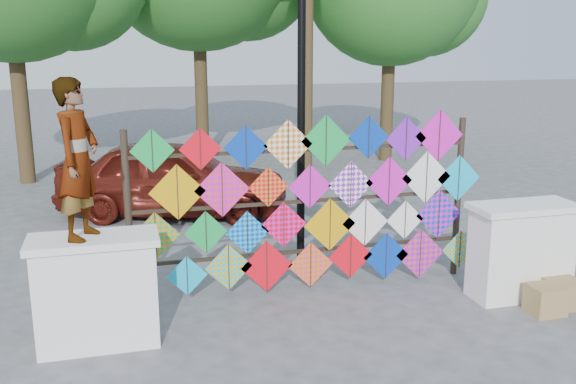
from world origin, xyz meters
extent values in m
plane|color=gray|center=(0.00, 0.00, 0.00)|extent=(80.00, 80.00, 0.00)
cube|color=white|center=(-2.70, -0.20, 0.60)|extent=(1.30, 0.55, 1.20)
cube|color=white|center=(-2.70, -0.20, 1.24)|extent=(1.40, 0.65, 0.08)
cube|color=white|center=(2.70, -0.20, 0.60)|extent=(1.30, 0.55, 1.20)
cube|color=white|center=(2.70, -0.20, 1.24)|extent=(1.40, 0.65, 0.08)
cylinder|color=black|center=(-2.30, 0.80, 1.15)|extent=(0.09, 0.09, 2.30)
cylinder|color=black|center=(2.30, 0.80, 1.15)|extent=(0.09, 0.09, 2.30)
cube|color=black|center=(0.00, 0.80, 0.55)|extent=(4.60, 0.04, 0.04)
cube|color=black|center=(0.00, 0.80, 1.25)|extent=(4.60, 0.04, 0.04)
cube|color=black|center=(0.00, 0.80, 1.95)|extent=(4.60, 0.04, 0.04)
cube|color=green|center=(-1.97, 0.74, 2.04)|extent=(0.55, 0.01, 0.55)
cube|color=black|center=(-1.97, 0.73, 2.04)|extent=(0.01, 0.01, 0.54)
cube|color=red|center=(-1.38, 0.74, 2.03)|extent=(0.54, 0.01, 0.54)
cube|color=black|center=(-1.38, 0.73, 2.03)|extent=(0.01, 0.01, 0.53)
cube|color=#0735B1|center=(-0.80, 0.74, 2.03)|extent=(0.57, 0.01, 0.57)
cube|color=black|center=(-0.80, 0.73, 2.03)|extent=(0.01, 0.01, 0.56)
cube|color=orange|center=(-0.24, 0.74, 2.04)|extent=(0.66, 0.01, 0.66)
cube|color=black|center=(-0.24, 0.73, 2.04)|extent=(0.01, 0.01, 0.65)
cube|color=green|center=(0.27, 0.74, 2.07)|extent=(0.69, 0.01, 0.69)
cube|color=black|center=(0.27, 0.73, 2.07)|extent=(0.01, 0.01, 0.68)
cube|color=#0735B1|center=(0.87, 0.74, 2.09)|extent=(0.58, 0.01, 0.58)
cube|color=black|center=(0.87, 0.73, 2.09)|extent=(0.01, 0.01, 0.57)
cube|color=purple|center=(1.42, 0.74, 2.05)|extent=(0.60, 0.01, 0.60)
cube|color=black|center=(1.42, 0.73, 2.05)|extent=(0.01, 0.01, 0.59)
cube|color=#EA16C0|center=(1.91, 0.74, 2.07)|extent=(0.72, 0.01, 0.72)
cube|color=black|center=(1.91, 0.73, 2.07)|extent=(0.01, 0.01, 0.71)
cube|color=#E49D09|center=(-1.69, 0.70, 1.50)|extent=(0.72, 0.01, 0.72)
cube|color=black|center=(-1.69, 0.69, 1.50)|extent=(0.01, 0.01, 0.70)
cube|color=#F43553|center=(-1.13, 0.70, 1.50)|extent=(0.72, 0.01, 0.72)
cube|color=black|center=(-1.13, 0.69, 1.50)|extent=(0.01, 0.01, 0.71)
cube|color=red|center=(-0.52, 0.70, 1.50)|extent=(0.53, 0.01, 0.53)
cube|color=black|center=(-0.52, 0.69, 1.50)|extent=(0.01, 0.01, 0.52)
cube|color=#EA16C0|center=(0.04, 0.70, 1.47)|extent=(0.59, 0.01, 0.59)
cube|color=black|center=(0.04, 0.69, 1.47)|extent=(0.01, 0.01, 0.58)
cube|color=white|center=(0.62, 0.70, 1.47)|extent=(0.65, 0.01, 0.65)
cube|color=black|center=(0.62, 0.69, 1.47)|extent=(0.01, 0.01, 0.64)
cube|color=#EA16C0|center=(1.17, 0.70, 1.48)|extent=(0.69, 0.01, 0.69)
cube|color=black|center=(1.17, 0.69, 1.48)|extent=(0.01, 0.01, 0.68)
cube|color=white|center=(1.73, 0.70, 1.50)|extent=(0.74, 0.01, 0.74)
cube|color=black|center=(1.73, 0.69, 1.50)|extent=(0.01, 0.01, 0.72)
cube|color=#0EB4E4|center=(2.23, 0.70, 1.46)|extent=(0.66, 0.01, 0.66)
cube|color=black|center=(2.23, 0.69, 1.46)|extent=(0.01, 0.01, 0.65)
cube|color=green|center=(-1.99, 0.66, 0.97)|extent=(0.62, 0.01, 0.62)
cube|color=black|center=(-1.99, 0.65, 0.97)|extent=(0.01, 0.01, 0.61)
cube|color=green|center=(-1.35, 0.66, 0.97)|extent=(0.56, 0.01, 0.56)
cube|color=black|center=(-1.35, 0.65, 0.97)|extent=(0.01, 0.01, 0.55)
cube|color=blue|center=(-0.81, 0.66, 0.92)|extent=(0.58, 0.01, 0.58)
cube|color=black|center=(-0.81, 0.65, 0.92)|extent=(0.01, 0.01, 0.57)
cube|color=#EA16C0|center=(-0.33, 0.66, 0.99)|extent=(0.62, 0.01, 0.62)
cube|color=black|center=(-0.33, 0.65, 0.99)|extent=(0.01, 0.01, 0.61)
cube|color=#E49D09|center=(0.32, 0.66, 0.94)|extent=(0.73, 0.01, 0.73)
cube|color=black|center=(0.32, 0.65, 0.94)|extent=(0.01, 0.01, 0.72)
cube|color=white|center=(0.82, 0.66, 0.93)|extent=(0.67, 0.01, 0.67)
cube|color=black|center=(0.82, 0.65, 0.93)|extent=(0.01, 0.01, 0.66)
cube|color=white|center=(1.42, 0.66, 0.92)|extent=(0.56, 0.01, 0.56)
cube|color=black|center=(1.42, 0.65, 0.92)|extent=(0.01, 0.01, 0.55)
cube|color=blue|center=(1.93, 0.66, 0.97)|extent=(0.71, 0.01, 0.71)
cube|color=black|center=(1.93, 0.65, 0.97)|extent=(0.01, 0.01, 0.69)
cube|color=#0EB4E4|center=(-1.62, 0.62, 0.42)|extent=(0.53, 0.01, 0.53)
cube|color=black|center=(-1.62, 0.61, 0.42)|extent=(0.01, 0.01, 0.52)
cube|color=#0EB4E4|center=(-1.08, 0.62, 0.48)|extent=(0.63, 0.01, 0.63)
cube|color=black|center=(-1.08, 0.61, 0.48)|extent=(0.01, 0.01, 0.62)
cube|color=red|center=(-0.57, 0.62, 0.44)|extent=(0.71, 0.01, 0.71)
cube|color=black|center=(-0.57, 0.61, 0.44)|extent=(0.01, 0.01, 0.70)
cube|color=#F43553|center=(0.04, 0.62, 0.41)|extent=(0.63, 0.01, 0.63)
cube|color=black|center=(0.04, 0.61, 0.41)|extent=(0.01, 0.01, 0.62)
cube|color=red|center=(0.61, 0.62, 0.48)|extent=(0.63, 0.01, 0.63)
cube|color=black|center=(0.61, 0.61, 0.48)|extent=(0.01, 0.01, 0.62)
cube|color=#0735B1|center=(1.13, 0.62, 0.43)|extent=(0.67, 0.01, 0.67)
cube|color=black|center=(1.13, 0.61, 0.43)|extent=(0.01, 0.01, 0.66)
cube|color=#F43553|center=(1.65, 0.62, 0.42)|extent=(0.73, 0.01, 0.73)
cube|color=black|center=(1.65, 0.61, 0.42)|extent=(0.01, 0.01, 0.72)
cube|color=#0EB4E4|center=(2.28, 0.62, 0.43)|extent=(0.56, 0.01, 0.56)
cube|color=black|center=(2.28, 0.61, 0.43)|extent=(0.01, 0.01, 0.55)
cylinder|color=#4C3920|center=(-4.50, 9.00, 1.93)|extent=(0.36, 0.36, 3.85)
cylinder|color=#4C3920|center=(0.00, 11.00, 2.06)|extent=(0.36, 0.36, 4.12)
cylinder|color=#4C3920|center=(5.00, 9.50, 1.79)|extent=(0.36, 0.36, 3.58)
cylinder|color=#4C3920|center=(2.20, 8.00, 2.75)|extent=(0.28, 0.28, 5.50)
imported|color=#99999E|center=(-2.79, -0.20, 2.14)|extent=(0.63, 0.74, 1.72)
imported|color=#55150E|center=(-1.36, 5.13, 0.75)|extent=(4.71, 3.04, 1.49)
cylinder|color=black|center=(0.30, 2.00, 2.10)|extent=(0.12, 0.12, 4.20)
cube|color=#A78E51|center=(2.70, -0.78, 0.18)|extent=(0.42, 0.37, 0.37)
cube|color=#A78E51|center=(3.06, -0.66, 0.18)|extent=(0.43, 0.39, 0.36)
camera|label=1|loc=(-2.38, -7.18, 3.38)|focal=40.00mm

